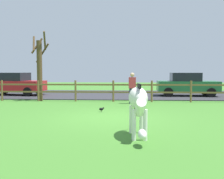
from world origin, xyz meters
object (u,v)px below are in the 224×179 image
object	(u,v)px
bare_tree	(40,67)
zebra	(138,102)
crow_on_grass	(102,109)
parked_car_green	(187,84)
parked_car_red	(15,84)
visitor_near_fence	(132,87)

from	to	relation	value
bare_tree	zebra	size ratio (longest dim) A/B	2.05
crow_on_grass	bare_tree	bearing A→B (deg)	135.36
crow_on_grass	parked_car_green	bearing A→B (deg)	54.52
parked_car_red	parked_car_green	size ratio (longest dim) A/B	1.03
crow_on_grass	visitor_near_fence	bearing A→B (deg)	65.73
zebra	visitor_near_fence	xyz separation A→B (m)	(-0.07, 7.15, -0.02)
zebra	parked_car_red	size ratio (longest dim) A/B	0.46
crow_on_grass	parked_car_green	world-z (taller)	parked_car_green
crow_on_grass	parked_car_green	distance (m)	8.75
zebra	crow_on_grass	world-z (taller)	zebra
crow_on_grass	zebra	bearing A→B (deg)	-71.62
zebra	visitor_near_fence	bearing A→B (deg)	90.54
crow_on_grass	visitor_near_fence	size ratio (longest dim) A/B	0.13
visitor_near_fence	zebra	bearing A→B (deg)	-89.46
zebra	parked_car_green	distance (m)	11.88
zebra	parked_car_green	size ratio (longest dim) A/B	0.48
zebra	crow_on_grass	size ratio (longest dim) A/B	9.01
zebra	bare_tree	bearing A→B (deg)	123.46
bare_tree	parked_car_green	size ratio (longest dim) A/B	0.98
bare_tree	parked_car_green	xyz separation A→B (m)	(9.04, 3.17, -1.09)
parked_car_green	visitor_near_fence	bearing A→B (deg)	-131.93
crow_on_grass	parked_car_red	world-z (taller)	parked_car_red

